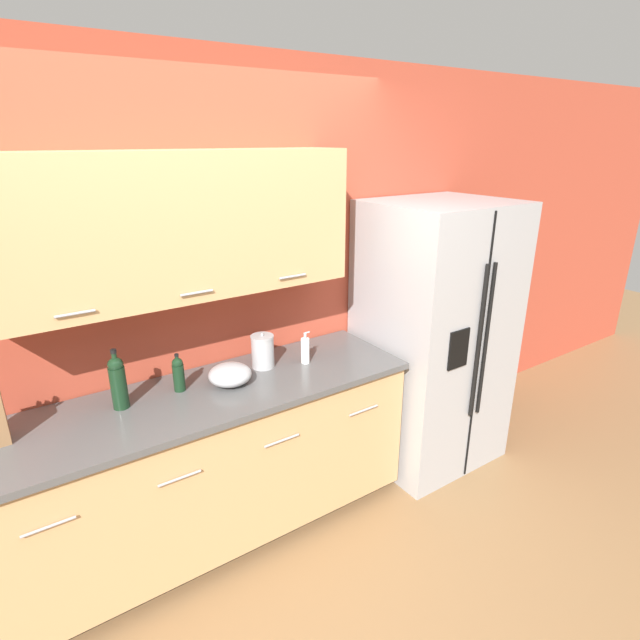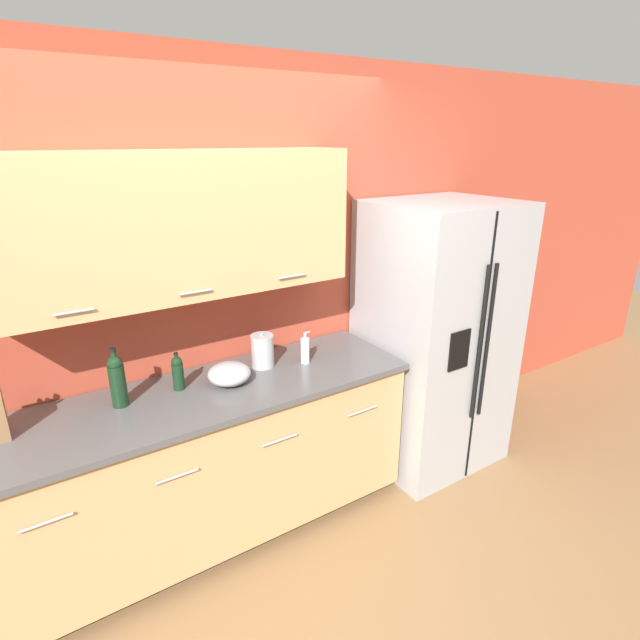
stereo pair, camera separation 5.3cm
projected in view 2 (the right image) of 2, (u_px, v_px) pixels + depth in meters
ground_plane at (294, 614)px, 2.40m from camera, size 14.00×14.00×0.00m
wall_back at (191, 285)px, 2.70m from camera, size 10.00×0.39×2.60m
counter_unit at (210, 464)px, 2.75m from camera, size 2.25×0.64×0.92m
refrigerator at (435, 337)px, 3.36m from camera, size 0.88×0.79×1.80m
wine_bottle at (117, 380)px, 2.40m from camera, size 0.08×0.08×0.31m
soap_dispenser at (305, 350)px, 2.89m from camera, size 0.05×0.05×0.19m
oil_bottle at (178, 372)px, 2.58m from camera, size 0.06×0.06×0.21m
steel_canister at (263, 351)px, 2.84m from camera, size 0.13×0.13×0.21m
mixing_bowl at (229, 374)px, 2.65m from camera, size 0.23×0.23×0.11m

